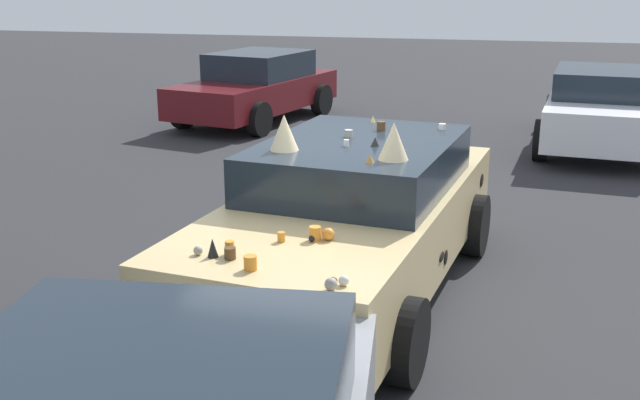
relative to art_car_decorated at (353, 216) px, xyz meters
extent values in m
plane|color=#2D2D30|center=(-0.04, 0.01, -0.75)|extent=(60.00, 60.00, 0.00)
cube|color=#D8BC7F|center=(-0.04, 0.01, -0.11)|extent=(4.85, 2.35, 0.72)
cube|color=#1E2833|center=(0.19, -0.02, 0.47)|extent=(2.46, 1.93, 0.44)
cylinder|color=black|center=(-1.59, -0.75, -0.42)|extent=(0.69, 0.30, 0.67)
cylinder|color=black|center=(-1.37, 1.10, -0.42)|extent=(0.69, 0.30, 0.67)
cylinder|color=black|center=(1.29, -1.09, -0.42)|extent=(0.69, 0.30, 0.67)
cylinder|color=black|center=(1.50, 0.76, -0.42)|extent=(0.69, 0.30, 0.67)
ellipsoid|color=black|center=(-0.98, 1.04, 0.06)|extent=(0.11, 0.03, 0.15)
ellipsoid|color=black|center=(0.89, 0.82, 0.02)|extent=(0.14, 0.04, 0.09)
ellipsoid|color=black|center=(-0.16, -0.90, -0.27)|extent=(0.13, 0.04, 0.14)
ellipsoid|color=black|center=(-0.75, 1.01, -0.16)|extent=(0.15, 0.04, 0.09)
ellipsoid|color=black|center=(1.66, -1.12, -0.01)|extent=(0.18, 0.04, 0.15)
ellipsoid|color=black|center=(-0.85, 1.02, -0.15)|extent=(0.14, 0.04, 0.15)
ellipsoid|color=black|center=(-0.34, -0.88, -0.20)|extent=(0.17, 0.04, 0.09)
cylinder|color=#51381E|center=(-1.95, 0.47, 0.29)|extent=(0.11, 0.11, 0.09)
sphere|color=gray|center=(-2.31, -0.35, 0.29)|extent=(0.09, 0.09, 0.09)
cylinder|color=orange|center=(-1.42, -0.01, 0.30)|extent=(0.11, 0.11, 0.11)
cylinder|color=orange|center=(-1.51, 0.23, 0.29)|extent=(0.08, 0.08, 0.08)
cylinder|color=orange|center=(-2.11, 0.26, 0.30)|extent=(0.13, 0.13, 0.10)
sphere|color=silver|center=(-2.22, -0.41, 0.28)|extent=(0.07, 0.07, 0.07)
cone|color=black|center=(-1.94, 0.61, 0.32)|extent=(0.10, 0.10, 0.14)
sphere|color=black|center=(-1.46, 0.01, 0.27)|extent=(0.05, 0.05, 0.05)
sphere|color=#51381E|center=(-2.22, -0.34, 0.28)|extent=(0.05, 0.05, 0.05)
sphere|color=orange|center=(-1.39, -0.10, 0.30)|extent=(0.10, 0.10, 0.10)
cylinder|color=orange|center=(-1.87, 0.51, 0.30)|extent=(0.09, 0.09, 0.10)
sphere|color=gray|center=(-1.93, 0.72, 0.28)|extent=(0.07, 0.07, 0.07)
cylinder|color=silver|center=(0.92, -0.72, 0.72)|extent=(0.07, 0.07, 0.06)
cylinder|color=gray|center=(0.33, 0.12, 0.72)|extent=(0.11, 0.11, 0.07)
cylinder|color=silver|center=(-0.09, 0.05, 0.72)|extent=(0.06, 0.06, 0.06)
cone|color=#A87A38|center=(-0.64, -0.28, 0.72)|extent=(0.09, 0.09, 0.07)
cone|color=tan|center=(1.12, 0.03, 0.72)|extent=(0.06, 0.06, 0.07)
cone|color=black|center=(-0.01, -0.20, 0.73)|extent=(0.09, 0.09, 0.08)
cylinder|color=#51381E|center=(0.71, -0.13, 0.73)|extent=(0.11, 0.11, 0.09)
cone|color=beige|center=(-0.49, -0.45, 0.85)|extent=(0.26, 0.26, 0.32)
cone|color=beige|center=(-0.37, 0.55, 0.85)|extent=(0.26, 0.26, 0.32)
cube|color=white|center=(7.31, -2.87, -0.14)|extent=(4.65, 2.12, 0.65)
cube|color=#1E2833|center=(7.19, -2.86, 0.41)|extent=(2.22, 1.75, 0.45)
cylinder|color=black|center=(8.78, -2.14, -0.41)|extent=(0.69, 0.28, 0.68)
cylinder|color=black|center=(6.00, -1.87, -0.41)|extent=(0.69, 0.28, 0.68)
cube|color=#5B1419|center=(8.11, 3.78, -0.17)|extent=(4.46, 2.58, 0.61)
cube|color=#1E2833|center=(8.31, 3.74, 0.40)|extent=(2.29, 1.97, 0.52)
cylinder|color=black|center=(6.65, 3.21, -0.42)|extent=(0.69, 0.36, 0.66)
cylinder|color=black|center=(7.04, 4.92, -0.42)|extent=(0.69, 0.36, 0.66)
cylinder|color=black|center=(9.18, 2.64, -0.42)|extent=(0.69, 0.36, 0.66)
cylinder|color=black|center=(9.57, 4.36, -0.42)|extent=(0.69, 0.36, 0.66)
camera|label=1|loc=(-6.66, -1.40, 2.19)|focal=42.54mm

